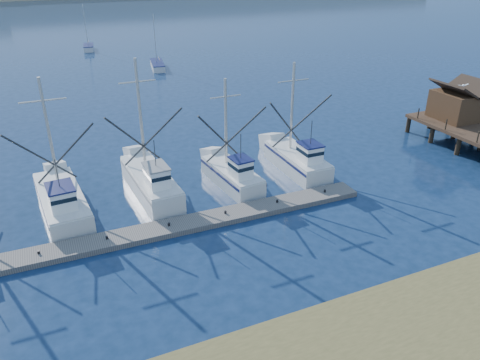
% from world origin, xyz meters
% --- Properties ---
extents(ground, '(500.00, 500.00, 0.00)m').
position_xyz_m(ground, '(0.00, 0.00, 0.00)').
color(ground, '#0D203B').
rests_on(ground, ground).
extents(floating_dock, '(28.54, 2.22, 0.38)m').
position_xyz_m(floating_dock, '(-8.85, 6.73, 0.19)').
color(floating_dock, '#67615D').
rests_on(floating_dock, ground).
extents(trawler_fleet, '(27.93, 8.72, 9.98)m').
position_xyz_m(trawler_fleet, '(-9.32, 11.68, 0.98)').
color(trawler_fleet, silver).
rests_on(trawler_fleet, ground).
extents(sailboat_near, '(2.86, 6.72, 8.10)m').
position_xyz_m(sailboat_near, '(2.78, 53.37, 0.49)').
color(sailboat_near, silver).
rests_on(sailboat_near, ground).
extents(sailboat_far, '(2.34, 5.01, 8.10)m').
position_xyz_m(sailboat_far, '(-5.01, 73.12, 0.51)').
color(sailboat_far, silver).
rests_on(sailboat_far, ground).
extents(flying_gull, '(1.08, 0.20, 0.20)m').
position_xyz_m(flying_gull, '(19.09, 9.82, 6.03)').
color(flying_gull, white).
rests_on(flying_gull, ground).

